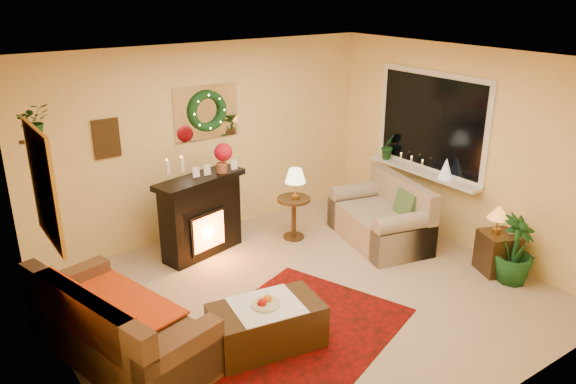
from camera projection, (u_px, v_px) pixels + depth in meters
floor at (306, 297)px, 6.30m from camera, size 5.00×5.00×0.00m
ceiling at (309, 61)px, 5.39m from camera, size 5.00×5.00×0.00m
wall_back at (207, 141)px, 7.57m from camera, size 5.00×5.00×0.00m
wall_front at (491, 275)px, 4.12m from camera, size 5.00×5.00×0.00m
wall_left at (58, 250)px, 4.50m from camera, size 4.50×4.50×0.00m
wall_right at (463, 150)px, 7.19m from camera, size 4.50×4.50×0.00m
area_rug at (294, 335)px, 5.61m from camera, size 2.69×2.36×0.01m
sofa at (120, 316)px, 5.16m from camera, size 1.31×2.06×0.82m
red_throw at (111, 305)px, 5.29m from camera, size 0.82×1.33×0.02m
fireplace at (201, 214)px, 7.13m from camera, size 1.12×0.59×0.98m
poinsettia at (223, 152)px, 7.08m from camera, size 0.23×0.23×0.23m
mantel_candle_a at (167, 167)px, 6.63m from camera, size 0.06×0.06×0.17m
mantel_candle_b at (182, 164)px, 6.74m from camera, size 0.06×0.06×0.18m
mantel_mirror at (207, 112)px, 7.41m from camera, size 0.92×0.02×0.72m
wreath at (208, 111)px, 7.37m from camera, size 0.55×0.11×0.55m
wall_art at (107, 139)px, 6.74m from camera, size 0.32×0.03×0.48m
gold_mirror at (43, 186)px, 4.58m from camera, size 0.03×0.84×1.00m
hanging_plant at (36, 138)px, 5.16m from camera, size 0.33×0.28×0.36m
loveseat at (380, 212)px, 7.53m from camera, size 1.16×1.61×0.84m
window_frame at (431, 122)px, 7.51m from camera, size 0.03×1.86×1.36m
window_glass at (430, 123)px, 7.50m from camera, size 0.02×1.70×1.22m
window_sill at (422, 172)px, 7.69m from camera, size 0.22×1.86×0.04m
mini_tree at (446, 168)px, 7.30m from camera, size 0.18×0.18×0.27m
sill_plant at (388, 146)px, 8.13m from camera, size 0.27×0.22×0.49m
side_table_round at (294, 216)px, 7.64m from camera, size 0.49×0.49×0.59m
lamp_cream at (295, 178)px, 7.42m from camera, size 0.28×0.28×0.43m
end_table_square at (498, 251)px, 6.77m from camera, size 0.53×0.53×0.50m
lamp_tiffany at (499, 214)px, 6.61m from camera, size 0.26×0.26×0.38m
coffee_table at (267, 327)px, 5.39m from camera, size 1.14×0.74×0.44m
fruit_bowl at (266, 306)px, 5.30m from camera, size 0.27×0.27×0.06m
floor_palm at (516, 247)px, 6.47m from camera, size 1.54×1.54×2.43m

